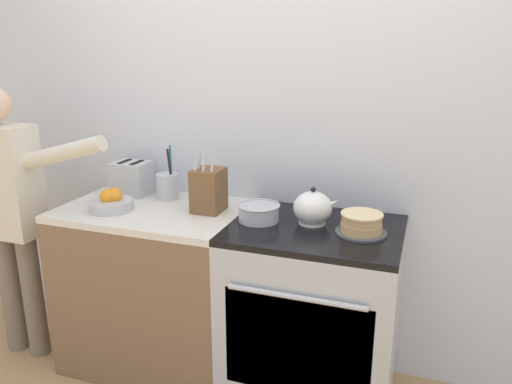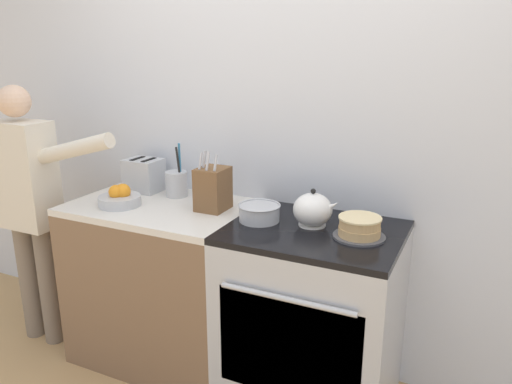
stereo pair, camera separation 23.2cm
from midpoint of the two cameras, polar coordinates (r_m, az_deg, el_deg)
The scene contains 11 objects.
wall_back at distance 2.58m, azimuth 1.14°, elevation 7.28°, with size 8.00×0.04×2.60m.
counter_cabinet at distance 2.83m, azimuth -13.62°, elevation -10.51°, with size 0.94×0.63×0.90m.
stove_range at distance 2.50m, azimuth 3.75°, elevation -13.83°, with size 0.79×0.66×0.90m.
layer_cake at distance 2.24m, azimuth 9.08°, elevation -3.69°, with size 0.23×0.23×0.10m.
tea_kettle at distance 2.33m, azimuth 3.72°, elevation -1.89°, with size 0.22×0.18×0.18m.
mixing_bowl at distance 2.37m, azimuth -2.48°, elevation -2.38°, with size 0.20×0.20×0.08m.
knife_block at distance 2.52m, azimuth -8.08°, elevation 0.20°, with size 0.14×0.16×0.31m.
utensil_crock at distance 2.77m, azimuth -12.47°, elevation 0.67°, with size 0.12×0.12×0.30m.
fruit_bowl at distance 2.67m, azimuth -18.64°, elevation -1.19°, with size 0.22×0.22×0.11m.
toaster at distance 2.90m, azimuth -16.24°, elevation 1.50°, with size 0.21×0.17×0.19m.
person_baker at distance 3.02m, azimuth -28.34°, elevation -1.25°, with size 0.89×0.20×1.51m.
Camera 1 is at (0.69, -1.81, 1.71)m, focal length 35.00 mm.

